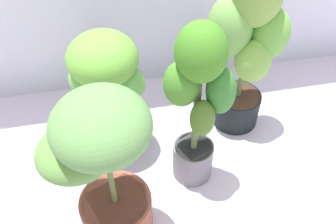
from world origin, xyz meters
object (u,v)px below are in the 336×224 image
at_px(potted_plant_back_right, 247,44).
at_px(potted_plant_back_left, 107,89).
at_px(potted_plant_center, 198,102).
at_px(potted_plant_front_left, 103,167).

bearing_deg(potted_plant_back_right, potted_plant_back_left, -176.71).
bearing_deg(potted_plant_center, potted_plant_back_left, 143.27).
bearing_deg(potted_plant_front_left, potted_plant_back_right, 35.94).
xyz_separation_m(potted_plant_front_left, potted_plant_back_left, (0.05, 0.46, -0.05)).
distance_m(potted_plant_center, potted_plant_back_left, 0.43).
height_order(potted_plant_center, potted_plant_front_left, potted_plant_center).
relative_size(potted_plant_front_left, potted_plant_back_left, 1.14).
relative_size(potted_plant_front_left, potted_plant_back_right, 0.82).
relative_size(potted_plant_center, potted_plant_back_left, 1.26).
xyz_separation_m(potted_plant_front_left, potted_plant_back_right, (0.68, 0.50, 0.07)).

